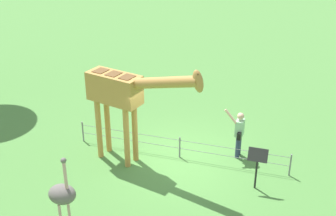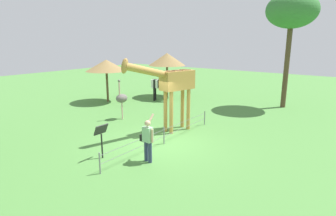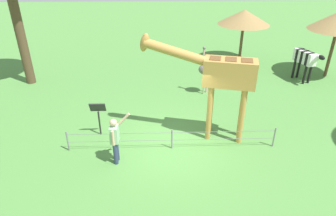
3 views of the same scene
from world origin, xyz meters
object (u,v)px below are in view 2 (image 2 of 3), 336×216
(visitor, at_px, (148,138))
(zebra, at_px, (161,85))
(shade_hut_far, at_px, (167,59))
(shade_hut_near, at_px, (106,66))
(tree_west, at_px, (292,12))
(giraffe, at_px, (172,83))
(info_sign, at_px, (101,134))
(ostrich, at_px, (122,98))

(visitor, xyz_separation_m, zebra, (-8.66, -6.22, 0.26))
(shade_hut_far, bearing_deg, shade_hut_near, -30.10)
(zebra, bearing_deg, tree_west, 113.16)
(zebra, distance_m, shade_hut_far, 2.40)
(giraffe, height_order, visitor, giraffe)
(shade_hut_far, bearing_deg, visitor, 33.69)
(giraffe, distance_m, visitor, 3.93)
(visitor, bearing_deg, info_sign, -63.91)
(giraffe, distance_m, tree_west, 9.79)
(zebra, xyz_separation_m, ostrich, (5.12, 1.25, 0.01))
(giraffe, bearing_deg, shade_hut_near, -109.90)
(visitor, height_order, tree_west, tree_west)
(giraffe, bearing_deg, info_sign, -3.06)
(shade_hut_far, xyz_separation_m, info_sign, (11.00, 5.21, -1.95))
(ostrich, height_order, shade_hut_near, shade_hut_near)
(giraffe, relative_size, ostrich, 1.74)
(tree_west, bearing_deg, shade_hut_near, -61.52)
(shade_hut_far, bearing_deg, info_sign, 25.34)
(ostrich, relative_size, shade_hut_near, 0.75)
(visitor, relative_size, ostrich, 0.76)
(zebra, xyz_separation_m, shade_hut_near, (2.48, -2.93, 1.43))
(zebra, xyz_separation_m, info_sign, (9.45, 4.62, -0.21))
(ostrich, height_order, shade_hut_far, shade_hut_far)
(visitor, bearing_deg, shade_hut_near, -124.08)
(tree_west, xyz_separation_m, info_sign, (12.76, -3.12, -5.10))
(ostrich, bearing_deg, info_sign, 37.87)
(shade_hut_near, bearing_deg, ostrich, 57.67)
(zebra, bearing_deg, info_sign, 26.04)
(shade_hut_far, bearing_deg, giraffe, 38.45)
(shade_hut_near, distance_m, tree_west, 12.61)
(giraffe, relative_size, shade_hut_near, 1.30)
(giraffe, distance_m, ostrich, 3.78)
(giraffe, distance_m, shade_hut_near, 8.26)
(visitor, relative_size, shade_hut_near, 0.57)
(giraffe, height_order, shade_hut_far, giraffe)
(ostrich, bearing_deg, giraffe, 87.37)
(zebra, bearing_deg, visitor, 35.67)
(shade_hut_far, height_order, tree_west, tree_west)
(shade_hut_near, height_order, info_sign, shade_hut_near)
(visitor, xyz_separation_m, info_sign, (0.78, -1.60, 0.05))
(visitor, xyz_separation_m, tree_west, (-11.97, 1.51, 5.14))
(tree_west, bearing_deg, ostrich, -37.54)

